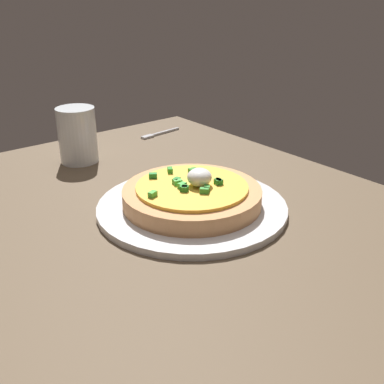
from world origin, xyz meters
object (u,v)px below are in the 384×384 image
pizza (192,195)px  cup_near (76,138)px  fork (158,134)px  plate (192,207)px

pizza → cup_near: (30.73, 3.99, 2.14)cm
cup_near → pizza: bearing=-172.6°
pizza → fork: 39.83cm
plate → cup_near: 31.26cm
cup_near → fork: (4.58, -22.27, -4.52)cm
plate → fork: (35.29, -18.30, -0.28)cm
plate → pizza: pizza is taller
fork → pizza: bearing=57.0°
pizza → fork: (35.31, -18.28, -2.38)cm
plate → pizza: (-0.01, -0.02, 2.10)cm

